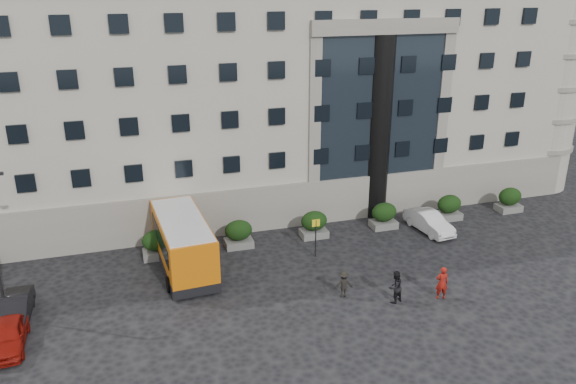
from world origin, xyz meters
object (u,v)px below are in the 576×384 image
(hedge_c, at_px, (314,224))
(hedge_f, at_px, (510,199))
(pedestrian_a, at_px, (442,283))
(hedge_b, at_px, (239,234))
(pedestrian_c, at_px, (344,284))
(parked_car_a, at_px, (8,335))
(pedestrian_b, at_px, (395,287))
(minibus, at_px, (183,241))
(hedge_a, at_px, (157,244))
(parked_car_b, at_px, (15,309))
(white_taxi, at_px, (429,222))
(hedge_e, at_px, (449,207))
(red_truck, at_px, (29,215))
(bus_stop_sign, at_px, (316,231))
(hedge_d, at_px, (384,215))

(hedge_c, relative_size, hedge_f, 1.00)
(hedge_f, height_order, pedestrian_a, pedestrian_a)
(hedge_b, xyz_separation_m, pedestrian_c, (4.13, -7.79, -0.16))
(parked_car_a, xyz_separation_m, pedestrian_b, (19.26, -1.75, 0.27))
(minibus, bearing_deg, hedge_a, 123.43)
(parked_car_b, height_order, white_taxi, white_taxi)
(hedge_e, bearing_deg, red_truck, 167.40)
(hedge_c, xyz_separation_m, hedge_e, (10.40, 0.00, 0.00))
(hedge_e, xyz_separation_m, parked_car_b, (-28.30, -5.06, -0.27))
(hedge_f, relative_size, red_truck, 0.38)
(hedge_e, bearing_deg, pedestrian_c, -145.79)
(minibus, bearing_deg, hedge_b, 23.10)
(hedge_b, height_order, hedge_c, same)
(hedge_a, distance_m, parked_car_a, 10.52)
(bus_stop_sign, relative_size, parked_car_a, 0.66)
(hedge_a, relative_size, red_truck, 0.38)
(hedge_a, height_order, red_truck, red_truck)
(hedge_b, relative_size, hedge_f, 1.00)
(parked_car_a, relative_size, parked_car_b, 0.96)
(pedestrian_b, bearing_deg, hedge_f, -166.93)
(hedge_f, xyz_separation_m, minibus, (-24.58, -1.89, 0.84))
(hedge_e, xyz_separation_m, pedestrian_c, (-11.47, -7.79, -0.16))
(parked_car_a, height_order, parked_car_b, parked_car_b)
(minibus, height_order, parked_car_a, minibus)
(hedge_f, distance_m, white_taxi, 7.83)
(bus_stop_sign, bearing_deg, hedge_a, 163.58)
(hedge_c, xyz_separation_m, hedge_d, (5.20, 0.00, 0.00))
(hedge_c, xyz_separation_m, parked_car_b, (-17.90, -5.06, -0.27))
(hedge_f, height_order, pedestrian_b, hedge_f)
(hedge_f, distance_m, red_truck, 34.60)
(hedge_d, height_order, pedestrian_c, hedge_d)
(red_truck, height_order, white_taxi, red_truck)
(hedge_e, height_order, red_truck, red_truck)
(pedestrian_a, height_order, pedestrian_c, pedestrian_a)
(pedestrian_a, bearing_deg, pedestrian_c, -6.23)
(hedge_f, relative_size, pedestrian_b, 1.00)
(hedge_b, relative_size, hedge_d, 1.00)
(hedge_c, bearing_deg, minibus, -168.10)
(hedge_f, distance_m, bus_stop_sign, 16.76)
(hedge_b, distance_m, minibus, 4.31)
(white_taxi, bearing_deg, hedge_c, 162.62)
(hedge_d, bearing_deg, hedge_b, 180.00)
(minibus, relative_size, red_truck, 1.64)
(hedge_f, bearing_deg, parked_car_b, -171.42)
(hedge_a, relative_size, hedge_e, 1.00)
(hedge_d, distance_m, bus_stop_sign, 6.76)
(hedge_f, bearing_deg, bus_stop_sign, -170.37)
(hedge_b, height_order, parked_car_b, hedge_b)
(hedge_d, xyz_separation_m, pedestrian_b, (-3.84, -9.12, -0.01))
(hedge_d, bearing_deg, parked_car_b, -167.66)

